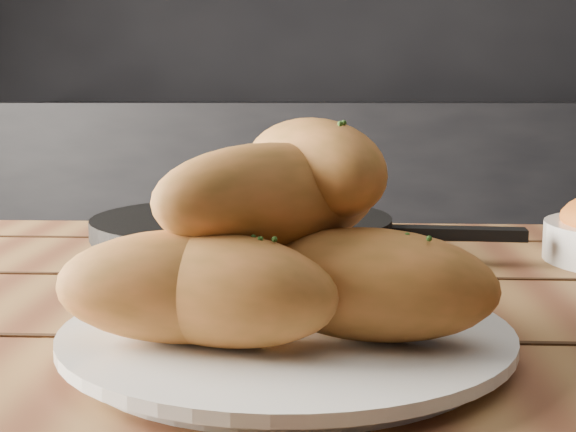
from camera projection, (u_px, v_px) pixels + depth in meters
The scene contains 5 objects.
counter at pixel (464, 248), 2.50m from camera, with size 2.80×0.60×0.90m, color black.
table at pixel (264, 422), 0.68m from camera, with size 1.40×0.86×0.75m.
plate at pixel (286, 338), 0.54m from camera, with size 0.30×0.30×0.02m.
bread_rolls at pixel (273, 247), 0.53m from camera, with size 0.29×0.25×0.14m.
skillet at pixel (244, 236), 0.85m from camera, with size 0.45×0.32×0.05m.
Camera 1 is at (-0.42, -0.78, 0.92)m, focal length 50.00 mm.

